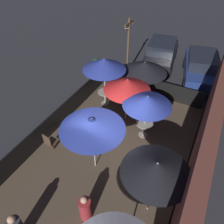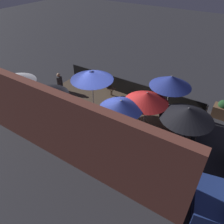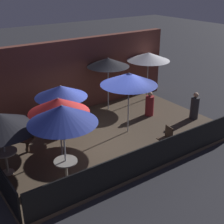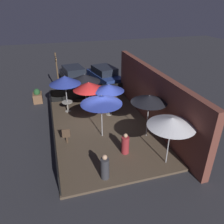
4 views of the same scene
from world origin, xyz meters
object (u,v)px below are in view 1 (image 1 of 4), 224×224
(patio_umbrella_3, at_px, (157,168))
(dining_table_2, at_px, (142,88))
(patio_umbrella_0, at_px, (147,101))
(planter_box, at_px, (96,68))
(parked_car_1, at_px, (201,67))
(patio_umbrella_1, at_px, (104,64))
(patron_1, at_px, (85,208))
(patio_chair_0, at_px, (151,105))
(patio_chair_1, at_px, (50,142))
(dining_table_0, at_px, (144,126))
(patio_umbrella_5, at_px, (92,123))
(dining_table_1, at_px, (105,94))
(patio_umbrella_6, at_px, (127,85))
(patio_umbrella_2, at_px, (144,67))
(parked_car_0, at_px, (161,53))
(light_post, at_px, (128,45))

(patio_umbrella_3, distance_m, dining_table_2, 6.23)
(patio_umbrella_0, distance_m, planter_box, 5.98)
(dining_table_2, relative_size, parked_car_1, 0.18)
(patio_umbrella_1, height_order, parked_car_1, patio_umbrella_1)
(patron_1, bearing_deg, patio_umbrella_3, -2.31)
(patio_chair_0, xyz_separation_m, patio_chair_1, (3.98, -2.76, -0.01))
(dining_table_0, bearing_deg, parked_car_1, 168.23)
(parked_car_1, bearing_deg, patio_umbrella_0, -23.93)
(patio_umbrella_5, height_order, dining_table_1, patio_umbrella_5)
(dining_table_0, height_order, parked_car_1, parked_car_1)
(patio_umbrella_5, distance_m, patio_umbrella_6, 2.99)
(patio_umbrella_5, bearing_deg, patio_chair_1, -84.87)
(patio_umbrella_1, height_order, patio_umbrella_5, patio_umbrella_1)
(patio_umbrella_5, distance_m, dining_table_0, 3.02)
(patio_umbrella_0, height_order, dining_table_0, patio_umbrella_0)
(dining_table_1, relative_size, dining_table_2, 0.91)
(patio_umbrella_2, bearing_deg, dining_table_1, -47.74)
(dining_table_1, relative_size, patio_chair_0, 0.75)
(patio_umbrella_2, xyz_separation_m, parked_car_0, (-4.07, -0.30, -1.07))
(parked_car_0, bearing_deg, dining_table_2, -3.95)
(dining_table_2, height_order, patio_chair_1, patio_chair_1)
(patio_umbrella_0, height_order, light_post, light_post)
(patio_umbrella_1, height_order, patio_chair_0, patio_umbrella_1)
(dining_table_2, bearing_deg, patio_umbrella_5, 0.45)
(patio_umbrella_3, relative_size, patio_umbrella_5, 1.00)
(patio_umbrella_3, xyz_separation_m, patio_chair_1, (-0.50, -4.29, -1.73))
(patron_1, height_order, planter_box, patron_1)
(patio_umbrella_3, xyz_separation_m, patio_umbrella_6, (-3.64, -2.45, -0.35))
(patio_umbrella_2, height_order, patio_chair_0, patio_umbrella_2)
(dining_table_1, height_order, light_post, light_post)
(patio_umbrella_2, relative_size, patio_chair_0, 2.37)
(patio_umbrella_3, distance_m, dining_table_1, 5.93)
(patio_umbrella_3, bearing_deg, patio_umbrella_6, -146.12)
(dining_table_0, xyz_separation_m, patio_chair_0, (-1.50, -0.21, -0.05))
(patio_umbrella_3, relative_size, dining_table_1, 3.42)
(planter_box, xyz_separation_m, light_post, (-0.90, 1.66, 1.44))
(patio_umbrella_1, distance_m, patio_chair_0, 2.90)
(dining_table_2, relative_size, parked_car_0, 0.18)
(patio_umbrella_0, height_order, patron_1, patio_umbrella_0)
(patio_umbrella_5, xyz_separation_m, dining_table_0, (-2.31, 1.04, -1.64))
(patio_umbrella_1, bearing_deg, dining_table_2, 132.26)
(dining_table_1, xyz_separation_m, patio_chair_1, (3.69, -0.44, -0.05))
(planter_box, bearing_deg, patio_umbrella_5, 30.10)
(patio_umbrella_3, xyz_separation_m, parked_car_0, (-9.59, -2.69, -1.51))
(patio_umbrella_6, relative_size, patron_1, 1.93)
(patio_umbrella_3, xyz_separation_m, dining_table_1, (-4.19, -3.85, -1.68))
(patio_umbrella_0, distance_m, parked_car_1, 6.12)
(dining_table_0, bearing_deg, light_post, -148.11)
(light_post, bearing_deg, patio_umbrella_5, 14.64)
(patio_umbrella_1, height_order, dining_table_1, patio_umbrella_1)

